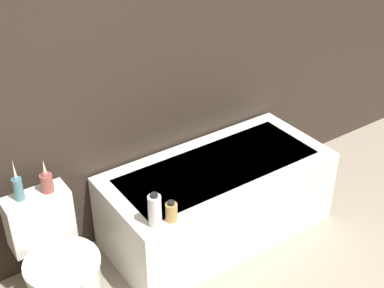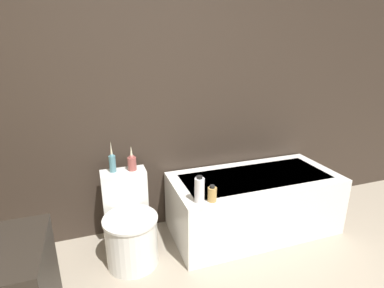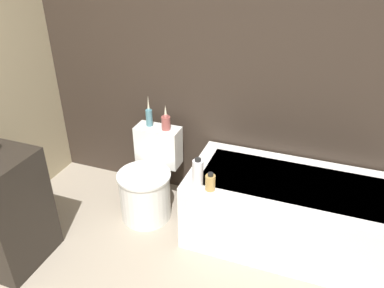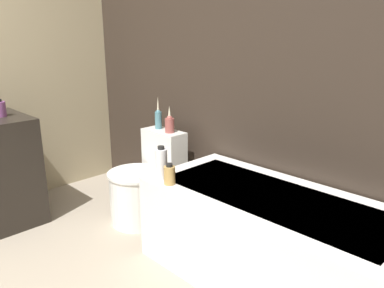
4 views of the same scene
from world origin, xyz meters
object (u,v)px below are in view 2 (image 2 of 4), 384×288
object	(u,v)px
toilet	(130,228)
vase_gold	(112,162)
shampoo_bottle_tall	(200,190)
shampoo_bottle_short	(212,194)
bathtub	(253,202)
vase_silver	(132,162)

from	to	relation	value
toilet	vase_gold	distance (m)	0.55
shampoo_bottle_tall	shampoo_bottle_short	size ratio (longest dim) A/B	1.63
bathtub	vase_gold	xyz separation A→B (m)	(-1.24, 0.20, 0.50)
bathtub	toilet	size ratio (longest dim) A/B	2.23
bathtub	vase_gold	bearing A→B (deg)	170.86
toilet	vase_silver	world-z (taller)	vase_silver
bathtub	shampoo_bottle_short	world-z (taller)	shampoo_bottle_short
bathtub	vase_silver	size ratio (longest dim) A/B	7.22
vase_gold	vase_silver	bearing A→B (deg)	-6.38
toilet	vase_silver	bearing A→B (deg)	70.23
toilet	vase_silver	xyz separation A→B (m)	(0.08, 0.22, 0.48)
bathtub	shampoo_bottle_tall	size ratio (longest dim) A/B	7.08
bathtub	shampoo_bottle_short	size ratio (longest dim) A/B	11.56
toilet	shampoo_bottle_short	size ratio (longest dim) A/B	5.19
vase_silver	shampoo_bottle_tall	world-z (taller)	vase_silver
bathtub	vase_gold	distance (m)	1.35
toilet	shampoo_bottle_tall	size ratio (longest dim) A/B	3.18
bathtub	shampoo_bottle_tall	bearing A→B (deg)	-157.20
toilet	vase_gold	bearing A→B (deg)	108.40
vase_silver	vase_gold	bearing A→B (deg)	173.62
vase_gold	shampoo_bottle_short	world-z (taller)	vase_gold
vase_gold	shampoo_bottle_tall	size ratio (longest dim) A/B	1.21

